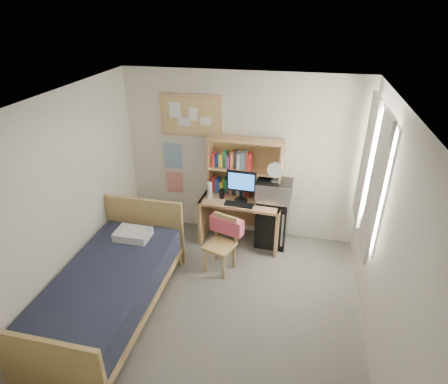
% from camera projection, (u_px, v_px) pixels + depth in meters
% --- Properties ---
extents(floor, '(3.60, 4.20, 0.02)m').
position_uv_depth(floor, '(210.00, 323.00, 4.52)').
color(floor, slate).
rests_on(floor, ground).
extents(ceiling, '(3.60, 4.20, 0.02)m').
position_uv_depth(ceiling, '(205.00, 109.00, 3.31)').
color(ceiling, silver).
rests_on(ceiling, wall_back).
extents(wall_back, '(3.60, 0.04, 2.60)m').
position_uv_depth(wall_back, '(241.00, 158.00, 5.73)').
color(wall_back, silver).
rests_on(wall_back, floor).
extents(wall_left, '(0.04, 4.20, 2.60)m').
position_uv_depth(wall_left, '(54.00, 214.00, 4.25)').
color(wall_left, silver).
rests_on(wall_left, floor).
extents(wall_right, '(0.04, 4.20, 2.60)m').
position_uv_depth(wall_right, '(390.00, 254.00, 3.58)').
color(wall_right, silver).
rests_on(wall_right, floor).
extents(window_unit, '(0.10, 1.40, 1.70)m').
position_uv_depth(window_unit, '(373.00, 174.00, 4.49)').
color(window_unit, white).
rests_on(window_unit, wall_right).
extents(curtain_left, '(0.04, 0.55, 1.70)m').
position_uv_depth(curtain_left, '(375.00, 188.00, 4.15)').
color(curtain_left, beige).
rests_on(curtain_left, wall_right).
extents(curtain_right, '(0.04, 0.55, 1.70)m').
position_uv_depth(curtain_right, '(366.00, 161.00, 4.84)').
color(curtain_right, beige).
rests_on(curtain_right, wall_right).
extents(bulletin_board, '(0.94, 0.03, 0.64)m').
position_uv_depth(bulletin_board, '(191.00, 116.00, 5.58)').
color(bulletin_board, tan).
rests_on(bulletin_board, wall_back).
extents(poster_wave, '(0.30, 0.01, 0.42)m').
position_uv_depth(poster_wave, '(173.00, 156.00, 5.95)').
color(poster_wave, '#27669E').
rests_on(poster_wave, wall_back).
extents(poster_japan, '(0.28, 0.01, 0.36)m').
position_uv_depth(poster_japan, '(175.00, 182.00, 6.17)').
color(poster_japan, red).
rests_on(poster_japan, wall_back).
extents(desk, '(1.26, 0.69, 0.76)m').
position_uv_depth(desk, '(241.00, 220.00, 5.86)').
color(desk, tan).
rests_on(desk, floor).
extents(desk_chair, '(0.52, 0.52, 0.82)m').
position_uv_depth(desk_chair, '(220.00, 246.00, 5.21)').
color(desk_chair, tan).
rests_on(desk_chair, floor).
extents(mini_fridge, '(0.49, 0.49, 0.80)m').
position_uv_depth(mini_fridge, '(272.00, 221.00, 5.82)').
color(mini_fridge, black).
rests_on(mini_fridge, floor).
extents(bed, '(1.14, 2.23, 0.61)m').
position_uv_depth(bed, '(110.00, 293.00, 4.52)').
color(bed, black).
rests_on(bed, floor).
extents(hutch, '(1.13, 0.35, 0.91)m').
position_uv_depth(hutch, '(245.00, 168.00, 5.60)').
color(hutch, tan).
rests_on(hutch, desk).
extents(monitor, '(0.44, 0.06, 0.47)m').
position_uv_depth(monitor, '(241.00, 187.00, 5.53)').
color(monitor, black).
rests_on(monitor, desk).
extents(keyboard, '(0.43, 0.16, 0.02)m').
position_uv_depth(keyboard, '(239.00, 205.00, 5.51)').
color(keyboard, black).
rests_on(keyboard, desk).
extents(speaker_left, '(0.07, 0.07, 0.15)m').
position_uv_depth(speaker_left, '(222.00, 194.00, 5.67)').
color(speaker_left, black).
rests_on(speaker_left, desk).
extents(speaker_right, '(0.08, 0.08, 0.18)m').
position_uv_depth(speaker_right, '(261.00, 198.00, 5.52)').
color(speaker_right, black).
rests_on(speaker_right, desk).
extents(water_bottle, '(0.08, 0.08, 0.26)m').
position_uv_depth(water_bottle, '(210.00, 190.00, 5.66)').
color(water_bottle, silver).
rests_on(water_bottle, desk).
extents(hoodie, '(0.51, 0.29, 0.23)m').
position_uv_depth(hoodie, '(227.00, 225.00, 5.26)').
color(hoodie, '#CF4E5F').
rests_on(hoodie, desk_chair).
extents(microwave, '(0.53, 0.41, 0.30)m').
position_uv_depth(microwave, '(274.00, 190.00, 5.55)').
color(microwave, '#B7B7BC').
rests_on(microwave, mini_fridge).
extents(desk_fan, '(0.24, 0.24, 0.28)m').
position_uv_depth(desk_fan, '(275.00, 172.00, 5.42)').
color(desk_fan, silver).
rests_on(desk_fan, microwave).
extents(pillow, '(0.46, 0.33, 0.11)m').
position_uv_depth(pillow, '(133.00, 234.00, 5.01)').
color(pillow, silver).
rests_on(pillow, bed).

